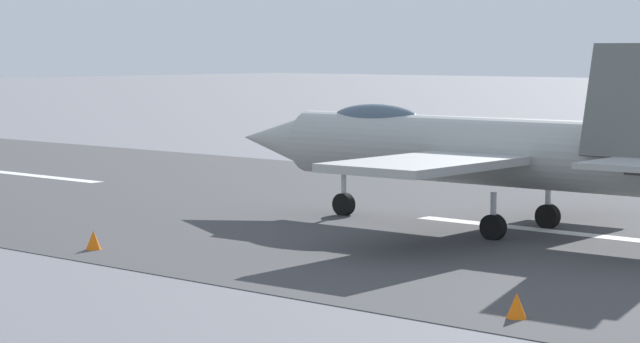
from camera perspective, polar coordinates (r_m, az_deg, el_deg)
name	(u,v)px	position (r m, az deg, el deg)	size (l,w,h in m)	color
ground_plane	(503,227)	(40.43, 8.17, -2.45)	(400.00, 400.00, 0.00)	slate
runway_strip	(503,226)	(40.42, 8.19, -2.44)	(240.00, 26.00, 0.02)	#414142
fighter_jet	(466,148)	(39.63, 6.55, 1.05)	(17.57, 13.78, 5.71)	#A2A4A2
marker_cone_near	(517,306)	(26.62, 8.78, -5.96)	(0.44, 0.44, 0.55)	orange
marker_cone_mid	(93,240)	(35.84, -10.09, -3.05)	(0.44, 0.44, 0.55)	orange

